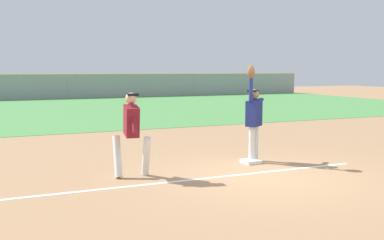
% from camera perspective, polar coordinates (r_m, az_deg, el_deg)
% --- Properties ---
extents(ground_plane, '(81.40, 81.40, 0.00)m').
position_cam_1_polar(ground_plane, '(9.37, 9.12, -7.07)').
color(ground_plane, '#A37A54').
extents(outfield_grass, '(41.86, 19.49, 0.01)m').
position_cam_1_polar(outfield_grass, '(25.80, -12.53, 1.44)').
color(outfield_grass, '#4C8C47').
rests_on(outfield_grass, ground_plane).
extents(chalk_foul_line, '(12.00, 0.19, 0.01)m').
position_cam_1_polar(chalk_foul_line, '(8.36, -13.45, -8.79)').
color(chalk_foul_line, white).
rests_on(chalk_foul_line, ground_plane).
extents(first_base, '(0.39, 0.39, 0.08)m').
position_cam_1_polar(first_base, '(10.58, 7.52, -5.26)').
color(first_base, white).
rests_on(first_base, ground_plane).
extents(fielder, '(0.78, 0.63, 2.28)m').
position_cam_1_polar(fielder, '(10.60, 7.87, 0.67)').
color(fielder, silver).
rests_on(fielder, ground_plane).
extents(runner, '(0.73, 0.85, 1.72)m').
position_cam_1_polar(runner, '(9.08, -7.72, -1.08)').
color(runner, white).
rests_on(runner, ground_plane).
extents(baseball, '(0.07, 0.07, 0.07)m').
position_cam_1_polar(baseball, '(10.45, 7.59, 3.68)').
color(baseball, white).
extents(outfield_fence, '(41.94, 0.08, 1.86)m').
position_cam_1_polar(outfield_fence, '(35.35, -15.66, 4.16)').
color(outfield_fence, '#93999E').
rests_on(outfield_fence, ground_plane).
extents(parked_car_black, '(4.43, 2.17, 1.25)m').
position_cam_1_polar(parked_car_black, '(38.25, -17.43, 3.87)').
color(parked_car_black, black).
rests_on(parked_car_black, ground_plane).
extents(parked_car_red, '(4.50, 2.31, 1.25)m').
position_cam_1_polar(parked_car_red, '(40.00, -9.34, 4.18)').
color(parked_car_red, '#B21E1E').
rests_on(parked_car_red, ground_plane).
extents(parked_car_tan, '(4.44, 2.20, 1.25)m').
position_cam_1_polar(parked_car_tan, '(41.17, -2.13, 4.32)').
color(parked_car_tan, tan).
rests_on(parked_car_tan, ground_plane).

